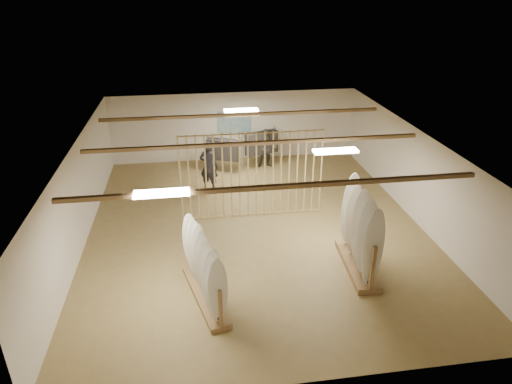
{
  "coord_description": "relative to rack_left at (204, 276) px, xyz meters",
  "views": [
    {
      "loc": [
        -1.81,
        -12.05,
        6.93
      ],
      "look_at": [
        0.0,
        0.0,
        1.2
      ],
      "focal_mm": 32.0,
      "sensor_mm": 36.0,
      "label": 1
    }
  ],
  "objects": [
    {
      "name": "wall_front",
      "position": [
        1.7,
        -2.83,
        0.79
      ],
      "size": [
        12.0,
        0.0,
        12.0
      ],
      "primitive_type": "plane",
      "rotation": [
        -1.57,
        0.0,
        0.0
      ],
      "color": "silver",
      "rests_on": "ground"
    },
    {
      "name": "floor",
      "position": [
        1.7,
        3.17,
        -0.61
      ],
      "size": [
        12.0,
        12.0,
        0.0
      ],
      "primitive_type": "plane",
      "color": "olive",
      "rests_on": "ground"
    },
    {
      "name": "wall_back",
      "position": [
        1.7,
        9.17,
        0.79
      ],
      "size": [
        12.0,
        0.0,
        12.0
      ],
      "primitive_type": "plane",
      "rotation": [
        1.57,
        0.0,
        0.0
      ],
      "color": "silver",
      "rests_on": "ground"
    },
    {
      "name": "ceiling",
      "position": [
        1.7,
        3.17,
        2.19
      ],
      "size": [
        12.0,
        12.0,
        0.0
      ],
      "primitive_type": "plane",
      "rotation": [
        3.14,
        0.0,
        0.0
      ],
      "color": "gray",
      "rests_on": "ground"
    },
    {
      "name": "rack_left",
      "position": [
        0.0,
        0.0,
        0.0
      ],
      "size": [
        1.07,
        2.57,
        1.77
      ],
      "rotation": [
        0.0,
        0.0,
        0.24
      ],
      "color": "olive",
      "rests_on": "floor"
    },
    {
      "name": "poster",
      "position": [
        1.7,
        9.15,
        0.99
      ],
      "size": [
        1.4,
        0.03,
        0.9
      ],
      "primitive_type": "cube",
      "color": "teal",
      "rests_on": "ground"
    },
    {
      "name": "rack_right",
      "position": [
        4.02,
        0.66,
        0.15
      ],
      "size": [
        0.77,
        2.36,
        2.22
      ],
      "rotation": [
        0.0,
        0.0,
        -0.07
      ],
      "color": "olive",
      "rests_on": "floor"
    },
    {
      "name": "shopper_a",
      "position": [
        0.46,
        6.1,
        0.43
      ],
      "size": [
        0.9,
        0.79,
        2.08
      ],
      "primitive_type": "imported",
      "rotation": [
        0.0,
        0.0,
        2.71
      ],
      "color": "#23232A",
      "rests_on": "floor"
    },
    {
      "name": "clothing_rack_a",
      "position": [
        1.1,
        7.73,
        0.33
      ],
      "size": [
        1.28,
        0.76,
        1.44
      ],
      "rotation": [
        0.0,
        0.0,
        -0.36
      ],
      "color": "silver",
      "rests_on": "floor"
    },
    {
      "name": "light_panels",
      "position": [
        1.7,
        3.17,
        2.13
      ],
      "size": [
        1.2,
        0.35,
        0.06
      ],
      "primitive_type": "cube",
      "color": "white",
      "rests_on": "ground"
    },
    {
      "name": "clothing_rack_b",
      "position": [
        2.66,
        8.07,
        0.41
      ],
      "size": [
        1.39,
        0.86,
        1.56
      ],
      "rotation": [
        0.0,
        0.0,
        0.4
      ],
      "color": "silver",
      "rests_on": "floor"
    },
    {
      "name": "wall_left",
      "position": [
        -3.3,
        3.17,
        0.79
      ],
      "size": [
        0.0,
        12.0,
        12.0
      ],
      "primitive_type": "plane",
      "rotation": [
        1.57,
        0.0,
        1.57
      ],
      "color": "silver",
      "rests_on": "ground"
    },
    {
      "name": "wall_right",
      "position": [
        6.7,
        3.17,
        0.79
      ],
      "size": [
        0.0,
        12.0,
        12.0
      ],
      "primitive_type": "plane",
      "rotation": [
        1.57,
        0.0,
        -1.57
      ],
      "color": "silver",
      "rests_on": "ground"
    },
    {
      "name": "ceiling_slats",
      "position": [
        1.7,
        3.17,
        2.11
      ],
      "size": [
        9.5,
        6.12,
        0.1
      ],
      "primitive_type": "cube",
      "color": "olive",
      "rests_on": "ground"
    },
    {
      "name": "bamboo_partition",
      "position": [
        1.7,
        3.97,
        0.79
      ],
      "size": [
        4.45,
        0.05,
        2.78
      ],
      "color": "tan",
      "rests_on": "ground"
    },
    {
      "name": "shopper_b",
      "position": [
        2.88,
        8.01,
        0.28
      ],
      "size": [
        0.87,
        0.68,
        1.78
      ],
      "primitive_type": "imported",
      "rotation": [
        0.0,
        0.0,
        -0.01
      ],
      "color": "#3B392E",
      "rests_on": "floor"
    }
  ]
}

